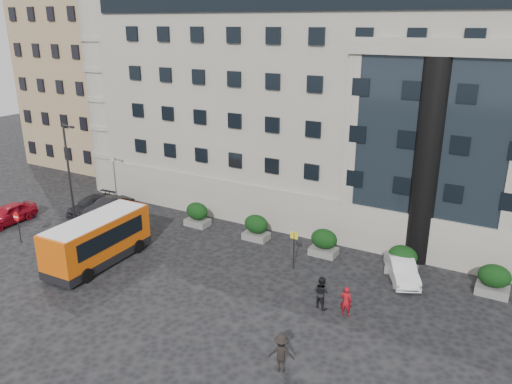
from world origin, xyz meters
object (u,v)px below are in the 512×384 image
pedestrian_a (346,301)px  pedestrian_c (281,353)px  minibus (97,238)px  no_entry_sign (17,221)px  red_truck (147,168)px  pedestrian_b (321,292)px  hedge_d (402,259)px  hedge_b (256,227)px  parked_car_b (107,207)px  white_taxi (402,269)px  hedge_a (197,214)px  parked_car_a (8,214)px  parked_car_d (163,183)px  parked_car_c (91,205)px  street_lamp (69,172)px  hedge_e (494,280)px  hedge_c (324,242)px  bus_stop_sign (294,244)px

pedestrian_a → pedestrian_c: size_ratio=0.93×
minibus → pedestrian_c: size_ratio=4.07×
no_entry_sign → red_truck: bearing=97.3°
minibus → pedestrian_b: size_ratio=4.01×
hedge_d → no_entry_sign: no_entry_sign is taller
hedge_b → minibus: size_ratio=0.25×
parked_car_b → white_taxi: (23.30, 1.12, -0.04)m
minibus → red_truck: 17.62m
hedge_a → parked_car_a: (-13.00, -6.90, -0.17)m
parked_car_b → parked_car_d: parked_car_b is taller
minibus → parked_car_d: bearing=111.5°
parked_car_c → hedge_b: bearing=5.4°
parked_car_c → pedestrian_b: pedestrian_b is taller
hedge_d → street_lamp: bearing=-168.5°
parked_car_b → pedestrian_a: size_ratio=2.59×
parked_car_c → pedestrian_c: 24.60m
pedestrian_a → pedestrian_c: 5.75m
pedestrian_b → pedestrian_c: (0.47, -5.73, -0.01)m
parked_car_a → white_taxi: 29.44m
street_lamp → minibus: (6.08, -3.43, -2.68)m
parked_car_c → pedestrian_a: bearing=-12.6°
hedge_e → no_entry_sign: 31.09m
hedge_c → hedge_d: (5.20, 0.00, 0.00)m
hedge_b → parked_car_b: bearing=-171.4°
minibus → hedge_a: bearing=75.4°
parked_car_d → white_taxi: 24.26m
no_entry_sign → pedestrian_c: (22.23, -3.05, -0.74)m
pedestrian_c → parked_car_a: bearing=-30.6°
hedge_a → hedge_b: size_ratio=1.00×
hedge_d → street_lamp: 24.27m
hedge_c → no_entry_sign: size_ratio=0.79×
parked_car_a → pedestrian_c: bearing=-13.5°
hedge_b → bus_stop_sign: 5.19m
white_taxi → pedestrian_a: bearing=-132.9°
hedge_d → hedge_e: 5.20m
hedge_e → pedestrian_b: size_ratio=0.99×
street_lamp → parked_car_a: street_lamp is taller
red_truck → parked_car_a: red_truck is taller
no_entry_sign → parked_car_c: bearing=92.5°
parked_car_a → parked_car_c: (3.71, 4.90, -0.12)m
hedge_b → street_lamp: (-13.14, -4.80, 3.44)m
hedge_e → minibus: (-22.66, -8.23, 0.76)m
hedge_d → hedge_e: bearing=0.0°
hedge_e → red_truck: size_ratio=0.36×
parked_car_d → parked_car_b: bearing=-89.9°
parked_car_b → parked_car_c: parked_car_b is taller
hedge_b → no_entry_sign: (-14.20, -8.84, 0.72)m
no_entry_sign → parked_car_a: size_ratio=0.52×
hedge_c → bus_stop_sign: (-0.90, -2.80, 0.80)m
hedge_d → parked_car_c: bearing=-175.4°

